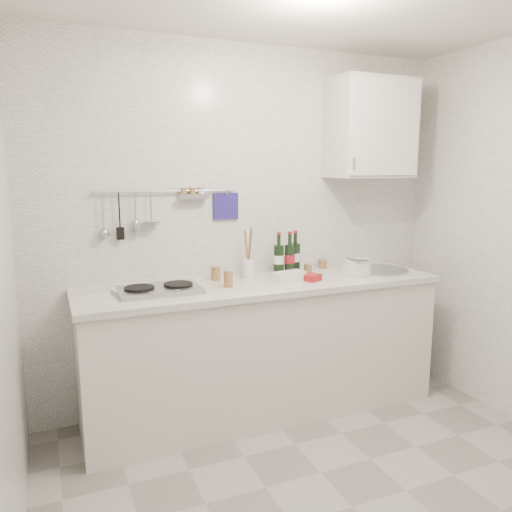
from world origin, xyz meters
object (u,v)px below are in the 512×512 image
at_px(plate_stack_hob, 135,289).
at_px(wine_bottles, 288,254).
at_px(wall_cabinet, 371,129).
at_px(plate_stack_sink, 357,267).
at_px(utensil_crock, 249,266).

height_order(plate_stack_hob, wine_bottles, wine_bottles).
xyz_separation_m(wall_cabinet, plate_stack_hob, (-1.73, -0.05, -1.02)).
relative_size(plate_stack_hob, plate_stack_sink, 1.20).
distance_m(wall_cabinet, wine_bottles, 1.09).
bearing_deg(wall_cabinet, utensil_crock, 178.00).
height_order(wall_cabinet, plate_stack_hob, wall_cabinet).
bearing_deg(plate_stack_sink, wine_bottles, 161.93).
bearing_deg(plate_stack_hob, plate_stack_sink, -3.44).
xyz_separation_m(plate_stack_hob, utensil_crock, (0.79, 0.08, 0.07)).
relative_size(plate_stack_hob, utensil_crock, 0.84).
bearing_deg(wall_cabinet, plate_stack_sink, -140.43).
relative_size(plate_stack_sink, wine_bottles, 0.79).
bearing_deg(wall_cabinet, plate_stack_hob, -178.32).
height_order(wall_cabinet, utensil_crock, wall_cabinet).
bearing_deg(utensil_crock, wall_cabinet, -2.00).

